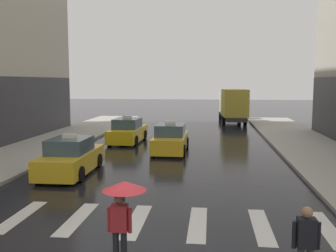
# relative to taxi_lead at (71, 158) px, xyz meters

# --- Properties ---
(crosswalk_markings) EXTENTS (11.30, 2.80, 0.01)m
(crosswalk_markings) POSITION_rel_taxi_lead_xyz_m (4.01, -5.35, -0.72)
(crosswalk_markings) COLOR silver
(crosswalk_markings) RESTS_ON ground
(taxi_lead) EXTENTS (1.99, 4.57, 1.80)m
(taxi_lead) POSITION_rel_taxi_lead_xyz_m (0.00, 0.00, 0.00)
(taxi_lead) COLOR gold
(taxi_lead) RESTS_ON ground
(taxi_second) EXTENTS (1.94, 4.54, 1.80)m
(taxi_second) POSITION_rel_taxi_lead_xyz_m (3.82, 5.85, 0.00)
(taxi_second) COLOR gold
(taxi_second) RESTS_ON ground
(taxi_third) EXTENTS (2.05, 4.60, 1.80)m
(taxi_third) POSITION_rel_taxi_lead_xyz_m (0.58, 8.98, 0.00)
(taxi_third) COLOR yellow
(taxi_third) RESTS_ON ground
(box_truck) EXTENTS (2.56, 7.63, 3.35)m
(box_truck) POSITION_rel_taxi_lead_xyz_m (8.28, 21.65, 1.13)
(box_truck) COLOR #2D2D2D
(box_truck) RESTS_ON ground
(pedestrian_with_umbrella) EXTENTS (0.96, 0.96, 1.94)m
(pedestrian_with_umbrella) POSITION_rel_taxi_lead_xyz_m (4.26, -8.12, 0.79)
(pedestrian_with_umbrella) COLOR black
(pedestrian_with_umbrella) RESTS_ON ground
(pedestrian_plain_coat) EXTENTS (0.55, 0.24, 1.65)m
(pedestrian_plain_coat) POSITION_rel_taxi_lead_xyz_m (8.04, -8.52, 0.21)
(pedestrian_plain_coat) COLOR #333338
(pedestrian_plain_coat) RESTS_ON ground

